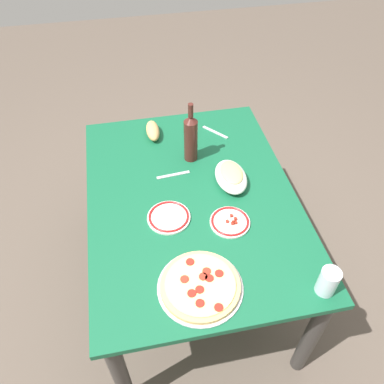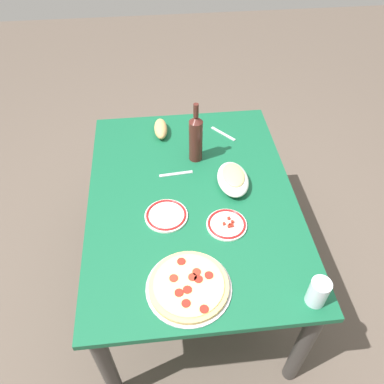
% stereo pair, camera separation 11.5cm
% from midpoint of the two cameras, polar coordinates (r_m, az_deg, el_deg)
% --- Properties ---
extents(ground_plane, '(8.00, 8.00, 0.00)m').
position_cam_midpoint_polar(ground_plane, '(2.42, 1.38, -12.42)').
color(ground_plane, brown).
rests_on(ground_plane, ground).
extents(dining_table, '(1.35, 0.99, 0.72)m').
position_cam_midpoint_polar(dining_table, '(1.93, 1.70, -2.86)').
color(dining_table, '#145938').
rests_on(dining_table, ground).
extents(pepperoni_pizza, '(0.34, 0.34, 0.03)m').
position_cam_midpoint_polar(pepperoni_pizza, '(1.54, 1.71, -13.75)').
color(pepperoni_pizza, '#B7B7BC').
rests_on(pepperoni_pizza, dining_table).
extents(baked_pasta_dish, '(0.24, 0.15, 0.08)m').
position_cam_midpoint_polar(baked_pasta_dish, '(1.89, 7.79, 1.96)').
color(baked_pasta_dish, white).
rests_on(baked_pasta_dish, dining_table).
extents(wine_bottle, '(0.07, 0.07, 0.33)m').
position_cam_midpoint_polar(wine_bottle, '(1.96, 2.25, 8.00)').
color(wine_bottle, '#471E19').
rests_on(wine_bottle, dining_table).
extents(water_glass, '(0.08, 0.08, 0.12)m').
position_cam_midpoint_polar(water_glass, '(1.56, 20.18, -13.78)').
color(water_glass, silver).
rests_on(water_glass, dining_table).
extents(side_plate_near, '(0.18, 0.18, 0.02)m').
position_cam_midpoint_polar(side_plate_near, '(1.73, 7.04, -4.81)').
color(side_plate_near, white).
rests_on(side_plate_near, dining_table).
extents(side_plate_far, '(0.20, 0.20, 0.02)m').
position_cam_midpoint_polar(side_plate_far, '(1.76, -1.96, -3.51)').
color(side_plate_far, white).
rests_on(side_plate_far, dining_table).
extents(bread_loaf, '(0.17, 0.07, 0.07)m').
position_cam_midpoint_polar(bread_loaf, '(2.19, -3.13, 9.25)').
color(bread_loaf, tan).
rests_on(bread_loaf, dining_table).
extents(fork_left, '(0.14, 0.12, 0.00)m').
position_cam_midpoint_polar(fork_left, '(2.21, 6.11, 8.50)').
color(fork_left, '#B7B7BC').
rests_on(fork_left, dining_table).
extents(fork_right, '(0.03, 0.17, 0.00)m').
position_cam_midpoint_polar(fork_right, '(1.95, -0.71, 2.64)').
color(fork_right, '#B7B7BC').
rests_on(fork_right, dining_table).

